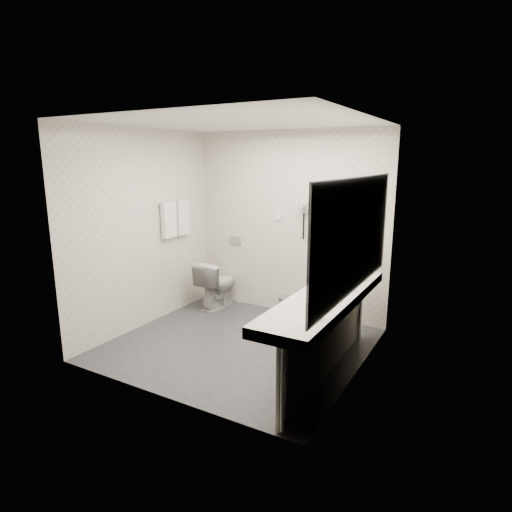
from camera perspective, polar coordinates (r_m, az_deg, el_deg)
The scene contains 32 objects.
floor at distance 5.11m, azimuth -2.35°, elevation -11.71°, with size 2.80×2.80×0.00m, color #2E2E33.
ceiling at distance 4.66m, azimuth -2.64°, elevation 17.50°, with size 2.80×2.80×0.00m, color silver.
wall_back at distance 5.85m, azimuth 4.30°, elevation 4.24°, with size 2.80×2.80×0.00m, color beige.
wall_front at distance 3.71m, azimuth -13.19°, elevation -1.05°, with size 2.80×2.80×0.00m, color beige.
wall_left at distance 5.59m, azimuth -14.77°, elevation 3.45°, with size 2.60×2.60×0.00m, color beige.
wall_right at distance 4.17m, azimuth 14.06°, elevation 0.40°, with size 2.60×2.60×0.00m, color beige.
vanity_counter at distance 4.18m, azimuth 9.33°, elevation -5.74°, with size 0.55×2.20×0.10m, color silver.
vanity_panel at distance 4.33m, azimuth 9.44°, elevation -11.13°, with size 0.03×2.15×0.75m, color #999890.
vanity_post_near at distance 3.46m, azimuth 3.62°, elevation -17.48°, with size 0.06×0.06×0.75m, color silver.
vanity_post_far at distance 5.24m, azimuth 13.74°, elevation -6.99°, with size 0.06×0.06×0.75m, color silver.
mirror at distance 3.94m, azimuth 13.21°, elevation 2.72°, with size 0.02×2.20×1.05m, color #B2BCC6.
basin_near at distance 3.60m, azimuth 5.69°, elevation -8.13°, with size 0.40×0.31×0.05m, color silver.
basin_far at distance 4.76m, azimuth 12.09°, elevation -3.11°, with size 0.40×0.31×0.05m, color silver.
faucet_near at distance 3.50m, azimuth 8.66°, elevation -7.27°, with size 0.04×0.04×0.15m, color silver.
faucet_far at distance 4.69m, azimuth 14.41°, elevation -2.35°, with size 0.04×0.04×0.15m, color silver.
soap_bottle_a at distance 4.19m, azimuth 8.93°, elevation -4.30°, with size 0.04×0.04×0.10m, color beige.
soap_bottle_b at distance 4.18m, azimuth 10.88°, elevation -4.34°, with size 0.08×0.08×0.10m, color beige.
soap_bottle_c at distance 4.17m, azimuth 9.65°, elevation -4.17°, with size 0.05×0.05×0.13m, color beige.
glass_left at distance 4.32m, azimuth 12.89°, elevation -3.86°, with size 0.06×0.06×0.11m, color silver.
glass_right at distance 4.42m, azimuth 12.13°, elevation -3.49°, with size 0.05×0.05×0.10m, color silver.
toilet at distance 6.24m, azimuth -5.26°, elevation -3.75°, with size 0.39×0.68×0.69m, color silver.
flush_plate at distance 6.29m, azimuth -2.81°, elevation 2.10°, with size 0.18×0.02×0.12m, color #B2B5BA.
pedal_bin at distance 5.96m, azimuth 3.90°, elevation -6.75°, with size 0.18×0.18×0.25m, color #B2B5BA.
bin_lid at distance 5.92m, azimuth 3.92°, elevation -5.55°, with size 0.18×0.18×0.01m, color #B2B5BA.
towel_rail at distance 5.92m, azimuth -10.86°, elevation 7.08°, with size 0.02×0.02×0.62m, color silver.
towel_near at distance 5.83m, azimuth -11.58°, elevation 4.78°, with size 0.07×0.24×0.48m, color white.
towel_far at distance 6.04m, azimuth -9.84°, elevation 5.13°, with size 0.07×0.24×0.48m, color white.
dryer_cradle at distance 5.69m, azimuth 6.50°, elevation 6.49°, with size 0.10×0.04×0.14m, color gray.
dryer_barrel at distance 5.62m, azimuth 6.23°, elevation 6.73°, with size 0.08×0.08×0.14m, color gray.
dryer_cord at distance 5.71m, azimuth 6.38°, elevation 3.99°, with size 0.02×0.02×0.35m, color black.
switch_plate_a at distance 5.89m, azimuth 2.95°, elevation 5.30°, with size 0.09×0.02×0.09m, color silver.
switch_plate_b at distance 5.62m, azimuth 9.36°, elevation 4.78°, with size 0.09×0.02×0.09m, color silver.
Camera 1 is at (2.47, -3.93, 2.12)m, focal length 29.87 mm.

